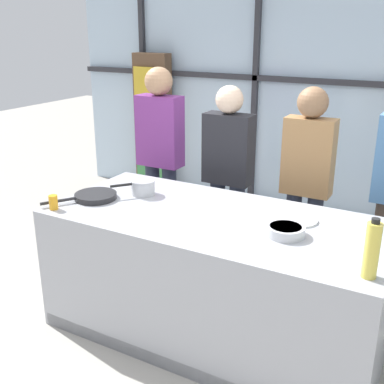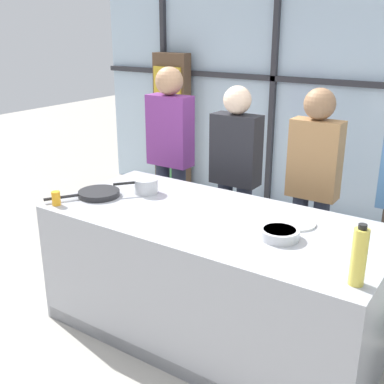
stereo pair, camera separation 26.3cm
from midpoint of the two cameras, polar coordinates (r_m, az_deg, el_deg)
The scene contains 13 objects.
ground_plane at distance 3.64m, azimuth 0.47°, elevation -16.16°, with size 18.00×18.00×0.00m, color #ADA89E.
back_window_wall at distance 5.41m, azimuth 13.95°, elevation 11.20°, with size 6.40×0.10×2.80m.
bookshelf at distance 6.21m, azimuth -5.88°, elevation 7.87°, with size 0.48×0.19×1.78m.
demo_island at distance 3.40m, azimuth 0.46°, elevation -9.98°, with size 2.28×1.06×0.90m.
spectator_far_left at distance 4.42m, azimuth -5.51°, elevation 4.92°, with size 0.42×0.25×1.77m.
spectator_center_left at distance 4.10m, azimuth 2.43°, elevation 2.71°, with size 0.41×0.23×1.65m.
spectator_center_right at distance 3.85m, azimuth 11.55°, elevation 1.72°, with size 0.39×0.24×1.68m.
frying_pan at distance 3.61m, azimuth -13.52°, elevation -0.49°, with size 0.37×0.50×0.04m.
saucepan at distance 3.63m, azimuth -7.94°, elevation 0.59°, with size 0.26×0.29×0.11m.
white_plate at distance 3.18m, azimuth 10.15°, elevation -3.31°, with size 0.25×0.25×0.01m, color white.
mixing_bowl at distance 2.94m, azimuth 8.52°, elevation -4.56°, with size 0.24×0.24×0.06m.
oil_bottle at distance 2.52m, azimuth 17.76°, elevation -6.61°, with size 0.08×0.08×0.32m.
juice_glass_near at distance 3.48m, azimuth -18.21°, elevation -1.20°, with size 0.06×0.06×0.10m, color orange.
Camera 1 is at (1.31, -2.67, 2.11)m, focal length 45.00 mm.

